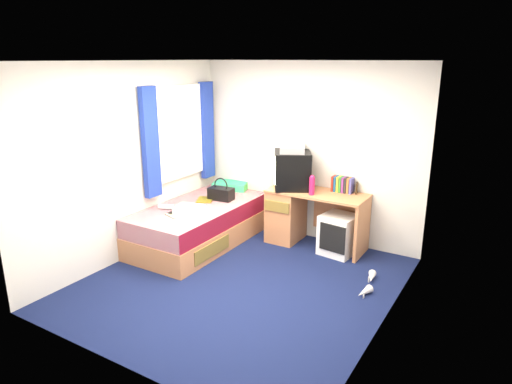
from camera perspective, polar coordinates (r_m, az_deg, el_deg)
The scene contains 20 objects.
ground at distance 5.22m, azimuth -2.05°, elevation -11.30°, with size 3.40×3.40×0.00m, color #0C1438.
room_shell at distance 4.72m, azimuth -2.23°, elevation 4.48°, with size 3.40×3.40×3.40m.
bed at distance 6.22m, azimuth -7.05°, elevation -4.02°, with size 1.01×2.00×0.54m.
pillow at distance 6.83m, azimuth -3.20°, elevation 0.82°, with size 0.50×0.32×0.11m, color #1B97B3.
desk at distance 6.21m, azimuth 5.28°, elevation -2.66°, with size 1.30×0.55×0.75m.
storage_cube at distance 5.95m, azimuth 10.29°, elevation -5.24°, with size 0.41×0.41×0.52m, color white.
crt_tv at distance 6.09m, azimuth 4.52°, elevation 2.78°, with size 0.65×0.66×0.50m.
vcr at distance 6.03m, azimuth 4.63°, elevation 5.46°, with size 0.44×0.32×0.08m, color silver.
book_row at distance 6.02m, azimuth 10.77°, elevation 0.93°, with size 0.27×0.13×0.20m.
picture_frame at distance 6.00m, azimuth 12.48°, elevation 0.48°, with size 0.02×0.12×0.14m, color black.
pink_water_bottle at distance 5.83m, azimuth 7.00°, elevation 0.73°, with size 0.07×0.07×0.23m, color #C31B53.
aerosol_can at distance 6.01m, azimuth 6.48°, elevation 1.04°, with size 0.05×0.05×0.19m, color white.
handbag at distance 6.31m, azimuth -4.39°, elevation -0.16°, with size 0.35×0.22×0.31m.
towel at distance 5.78m, azimuth -8.40°, elevation -2.27°, with size 0.32×0.27×0.11m, color silver.
magazine at distance 6.33m, azimuth -6.39°, elevation -0.96°, with size 0.21×0.28×0.01m, color gold.
water_bottle at distance 6.02m, azimuth -11.14°, elevation -1.83°, with size 0.07×0.07×0.20m, color silver.
colour_swatch_fan at distance 5.75m, azimuth -10.55°, elevation -2.96°, with size 0.22×0.06×0.01m, color yellow.
remote_control at distance 5.88m, azimuth -10.31°, elevation -2.46°, with size 0.05×0.16×0.02m, color black.
window_assembly at distance 6.36m, azimuth -9.50°, elevation 7.06°, with size 0.11×1.42×1.40m.
white_heels at distance 5.25m, azimuth 13.82°, elevation -11.16°, with size 0.18×0.61×0.09m.
Camera 1 is at (2.55, -3.86, 2.43)m, focal length 32.00 mm.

